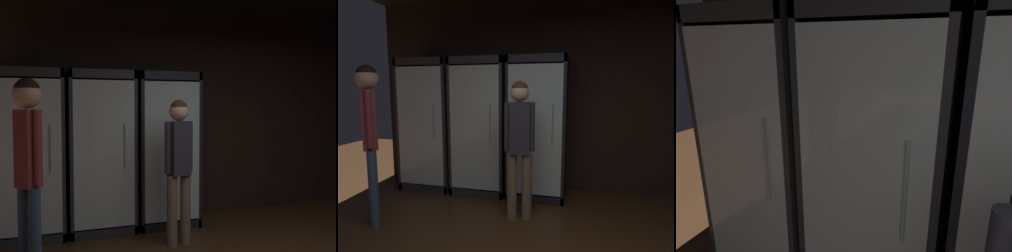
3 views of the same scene
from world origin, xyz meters
TOP-DOWN VIEW (x-y plane):
  - wall_back at (0.00, 3.03)m, footprint 6.00×0.06m
  - cooler_far_left at (-2.08, 2.72)m, footprint 0.76×0.64m
  - cooler_left at (-1.27, 2.72)m, footprint 0.76×0.64m
  - cooler_center at (-0.46, 2.72)m, footprint 0.76×0.64m
  - shopper_near at (-0.56, 1.91)m, footprint 0.33×0.21m
  - shopper_far at (-2.06, 1.38)m, footprint 0.23×0.23m

SIDE VIEW (x-z plane):
  - cooler_center at x=-0.46m, z-range -0.02..1.88m
  - cooler_left at x=-1.27m, z-range -0.02..1.88m
  - cooler_far_left at x=-2.08m, z-range -0.02..1.89m
  - shopper_near at x=-0.56m, z-range 0.16..1.72m
  - shopper_far at x=-2.06m, z-range 0.26..1.99m
  - wall_back at x=0.00m, z-range 0.00..2.80m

